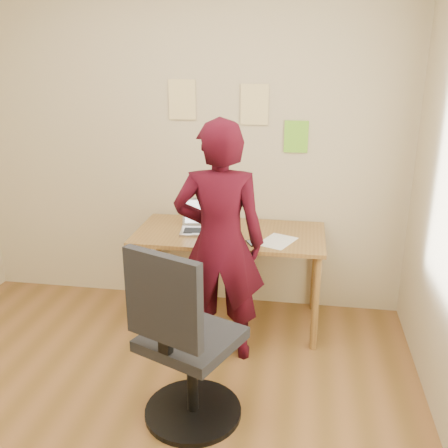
% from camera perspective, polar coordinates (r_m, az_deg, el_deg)
% --- Properties ---
extents(room, '(3.58, 3.58, 2.78)m').
position_cam_1_polar(room, '(2.37, -14.46, 2.42)').
color(room, brown).
rests_on(room, ground).
extents(desk, '(1.40, 0.70, 0.74)m').
position_cam_1_polar(desk, '(3.75, 0.65, -2.19)').
color(desk, olive).
rests_on(desk, ground).
extents(laptop, '(0.34, 0.31, 0.22)m').
position_cam_1_polar(laptop, '(3.75, -2.55, 0.05)').
color(laptop, '#ACACB3').
rests_on(laptop, desk).
extents(paper_sheet, '(0.30, 0.34, 0.00)m').
position_cam_1_polar(paper_sheet, '(3.55, 6.12, -1.97)').
color(paper_sheet, white).
rests_on(paper_sheet, desk).
extents(phone, '(0.11, 0.13, 0.01)m').
position_cam_1_polar(phone, '(3.50, 3.24, -2.18)').
color(phone, black).
rests_on(phone, desk).
extents(wall_note_left, '(0.21, 0.00, 0.30)m').
position_cam_1_polar(wall_note_left, '(3.95, -4.81, 13.98)').
color(wall_note_left, '#F4DB91').
rests_on(wall_note_left, room).
extents(wall_note_mid, '(0.21, 0.00, 0.30)m').
position_cam_1_polar(wall_note_mid, '(3.85, 3.50, 13.48)').
color(wall_note_mid, '#F4DB91').
rests_on(wall_note_mid, room).
extents(wall_note_right, '(0.18, 0.00, 0.24)m').
position_cam_1_polar(wall_note_right, '(3.86, 8.24, 9.84)').
color(wall_note_right, '#7AD32F').
rests_on(wall_note_right, room).
extents(office_chair, '(0.63, 0.64, 1.08)m').
position_cam_1_polar(office_chair, '(2.81, -4.60, -14.22)').
color(office_chair, black).
rests_on(office_chair, ground).
extents(person, '(0.64, 0.45, 1.64)m').
position_cam_1_polar(person, '(3.27, -0.49, -2.24)').
color(person, '#370712').
rests_on(person, ground).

